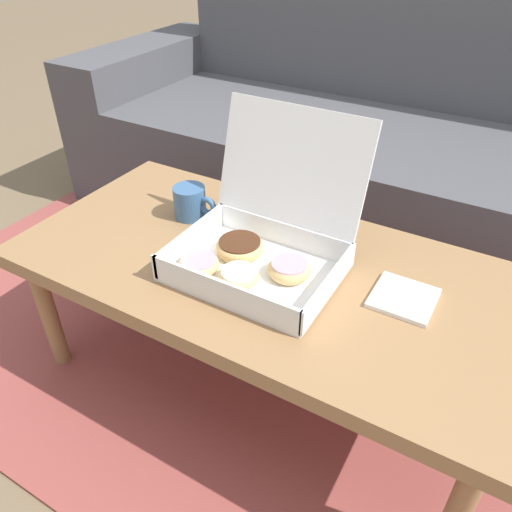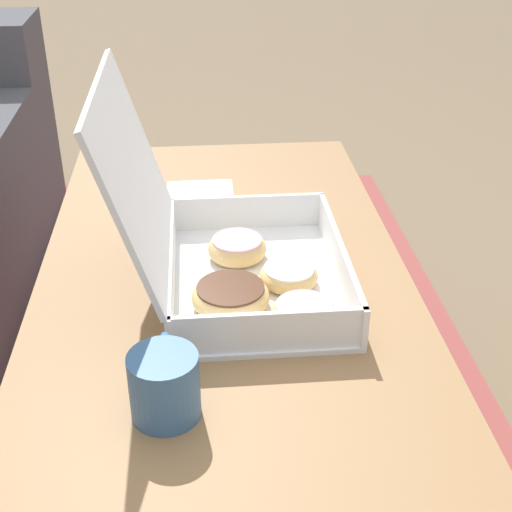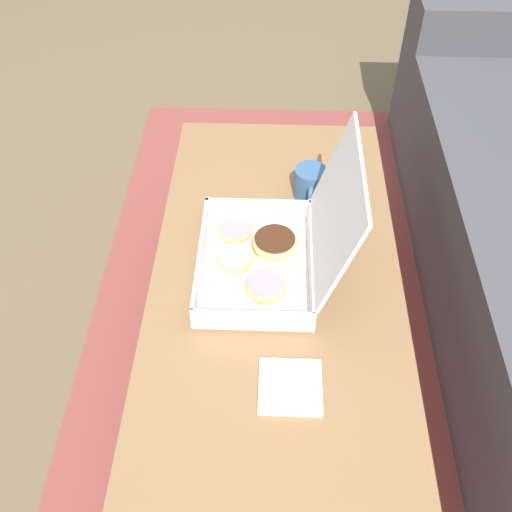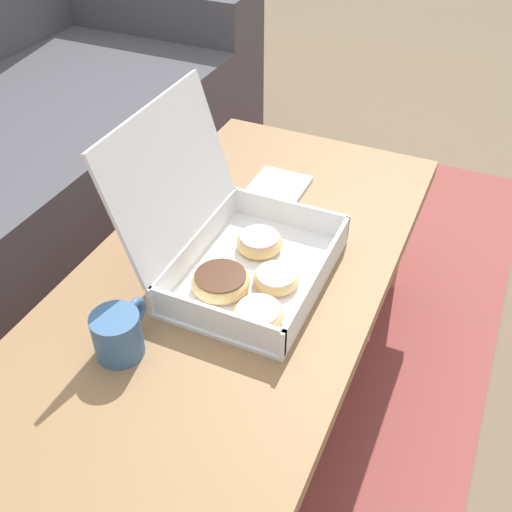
# 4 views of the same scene
# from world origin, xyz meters

# --- Properties ---
(ground_plane) EXTENTS (12.00, 12.00, 0.00)m
(ground_plane) POSITION_xyz_m (0.00, 0.00, 0.00)
(ground_plane) COLOR #756047
(coffee_table) EXTENTS (1.17, 0.58, 0.40)m
(coffee_table) POSITION_xyz_m (0.00, -0.11, 0.36)
(coffee_table) COLOR #997047
(coffee_table) RESTS_ON ground_plane
(pastry_box) EXTENTS (0.35, 0.34, 0.32)m
(pastry_box) POSITION_xyz_m (-0.01, -0.12, 0.46)
(pastry_box) COLOR white
(pastry_box) RESTS_ON coffee_table
(coffee_mug) EXTENTS (0.12, 0.08, 0.08)m
(coffee_mug) POSITION_xyz_m (-0.26, -0.02, 0.44)
(coffee_mug) COLOR #3D6693
(coffee_mug) RESTS_ON coffee_table
(napkin_stack) EXTENTS (0.13, 0.13, 0.01)m
(napkin_stack) POSITION_xyz_m (0.31, -0.08, 0.40)
(napkin_stack) COLOR white
(napkin_stack) RESTS_ON coffee_table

